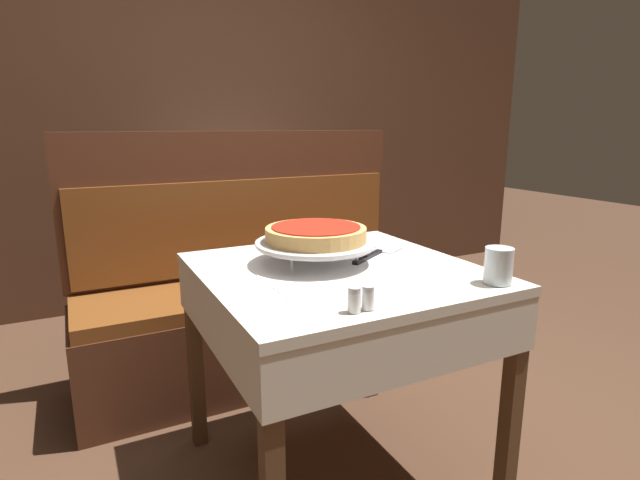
# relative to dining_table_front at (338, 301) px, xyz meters

# --- Properties ---
(ground_plane) EXTENTS (14.00, 14.00, 0.00)m
(ground_plane) POSITION_rel_dining_table_front_xyz_m (0.00, 0.00, -0.65)
(ground_plane) COLOR #472D1E
(dining_table_front) EXTENTS (0.86, 0.86, 0.76)m
(dining_table_front) POSITION_rel_dining_table_front_xyz_m (0.00, 0.00, 0.00)
(dining_table_front) COLOR beige
(dining_table_front) RESTS_ON ground_plane
(dining_table_rear) EXTENTS (0.82, 0.82, 0.76)m
(dining_table_rear) POSITION_rel_dining_table_front_xyz_m (0.28, 1.62, 0.01)
(dining_table_rear) COLOR beige
(dining_table_rear) RESTS_ON ground_plane
(booth_bench) EXTENTS (1.65, 0.50, 1.18)m
(booth_bench) POSITION_rel_dining_table_front_xyz_m (0.00, 0.83, -0.31)
(booth_bench) COLOR #4C2819
(booth_bench) RESTS_ON ground_plane
(back_wall_panel) EXTENTS (6.00, 0.04, 2.40)m
(back_wall_panel) POSITION_rel_dining_table_front_xyz_m (0.00, 2.13, 0.55)
(back_wall_panel) COLOR #4C2D1E
(back_wall_panel) RESTS_ON ground_plane
(pizza_pan_stand) EXTENTS (0.40, 0.40, 0.08)m
(pizza_pan_stand) POSITION_rel_dining_table_front_xyz_m (-0.04, 0.08, 0.18)
(pizza_pan_stand) COLOR #ADADB2
(pizza_pan_stand) RESTS_ON dining_table_front
(deep_dish_pizza) EXTENTS (0.33, 0.33, 0.05)m
(deep_dish_pizza) POSITION_rel_dining_table_front_xyz_m (-0.04, 0.08, 0.22)
(deep_dish_pizza) COLOR tan
(deep_dish_pizza) RESTS_ON pizza_pan_stand
(pizza_server) EXTENTS (0.28, 0.20, 0.01)m
(pizza_server) POSITION_rel_dining_table_front_xyz_m (0.20, 0.08, 0.12)
(pizza_server) COLOR #BCBCC1
(pizza_server) RESTS_ON dining_table_front
(water_glass_near) EXTENTS (0.08, 0.08, 0.11)m
(water_glass_near) POSITION_rel_dining_table_front_xyz_m (0.34, -0.35, 0.17)
(water_glass_near) COLOR silver
(water_glass_near) RESTS_ON dining_table_front
(salt_shaker) EXTENTS (0.03, 0.03, 0.06)m
(salt_shaker) POSITION_rel_dining_table_front_xyz_m (-0.16, -0.36, 0.15)
(salt_shaker) COLOR silver
(salt_shaker) RESTS_ON dining_table_front
(pepper_shaker) EXTENTS (0.03, 0.03, 0.06)m
(pepper_shaker) POSITION_rel_dining_table_front_xyz_m (-0.12, -0.36, 0.14)
(pepper_shaker) COLOR silver
(pepper_shaker) RESTS_ON dining_table_front
(condiment_caddy) EXTENTS (0.14, 0.14, 0.15)m
(condiment_caddy) POSITION_rel_dining_table_front_xyz_m (0.40, 1.67, 0.15)
(condiment_caddy) COLOR black
(condiment_caddy) RESTS_ON dining_table_rear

